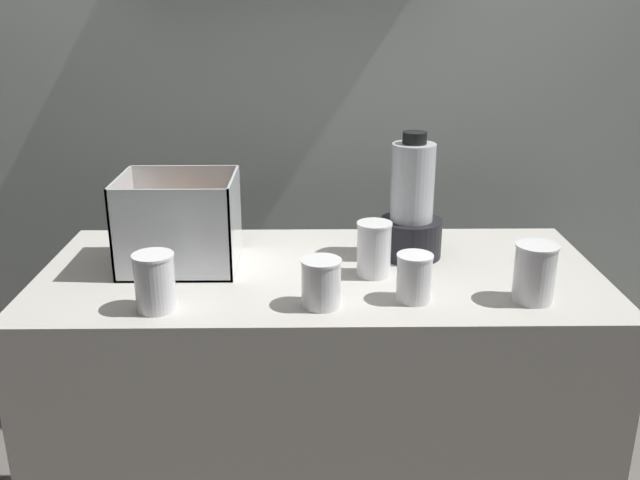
# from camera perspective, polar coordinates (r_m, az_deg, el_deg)

# --- Properties ---
(counter) EXTENTS (1.40, 0.64, 0.90)m
(counter) POSITION_cam_1_polar(r_m,az_deg,el_deg) (1.96, -0.00, -14.78)
(counter) COLOR beige
(counter) RESTS_ON ground_plane
(back_wall_unit) EXTENTS (2.60, 0.24, 2.50)m
(back_wall_unit) POSITION_cam_1_polar(r_m,az_deg,el_deg) (2.40, -0.36, 12.62)
(back_wall_unit) COLOR silver
(back_wall_unit) RESTS_ON ground_plane
(carrot_display_bin) EXTENTS (0.29, 0.24, 0.23)m
(carrot_display_bin) POSITION_cam_1_polar(r_m,az_deg,el_deg) (1.79, -11.34, 0.27)
(carrot_display_bin) COLOR white
(carrot_display_bin) RESTS_ON counter
(blender_pitcher) EXTENTS (0.16, 0.16, 0.33)m
(blender_pitcher) POSITION_cam_1_polar(r_m,az_deg,el_deg) (1.82, 7.53, 2.46)
(blender_pitcher) COLOR black
(blender_pitcher) RESTS_ON counter
(juice_cup_carrot_far_left) EXTENTS (0.09, 0.09, 0.13)m
(juice_cup_carrot_far_left) POSITION_cam_1_polar(r_m,az_deg,el_deg) (1.55, -13.40, -3.66)
(juice_cup_carrot_far_left) COLOR white
(juice_cup_carrot_far_left) RESTS_ON counter
(juice_cup_carrot_left) EXTENTS (0.09, 0.09, 0.11)m
(juice_cup_carrot_left) POSITION_cam_1_polar(r_m,az_deg,el_deg) (1.53, 0.29, -3.71)
(juice_cup_carrot_left) COLOR white
(juice_cup_carrot_left) RESTS_ON counter
(juice_cup_orange_middle) EXTENTS (0.09, 0.09, 0.14)m
(juice_cup_orange_middle) POSITION_cam_1_polar(r_m,az_deg,el_deg) (1.70, 4.45, -1.05)
(juice_cup_orange_middle) COLOR white
(juice_cup_orange_middle) RESTS_ON counter
(juice_cup_mango_right) EXTENTS (0.08, 0.08, 0.11)m
(juice_cup_mango_right) POSITION_cam_1_polar(r_m,az_deg,el_deg) (1.57, 7.75, -3.26)
(juice_cup_mango_right) COLOR white
(juice_cup_mango_right) RESTS_ON counter
(juice_cup_mango_far_right) EXTENTS (0.10, 0.10, 0.13)m
(juice_cup_mango_far_right) POSITION_cam_1_polar(r_m,az_deg,el_deg) (1.62, 17.21, -2.87)
(juice_cup_mango_far_right) COLOR white
(juice_cup_mango_far_right) RESTS_ON counter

